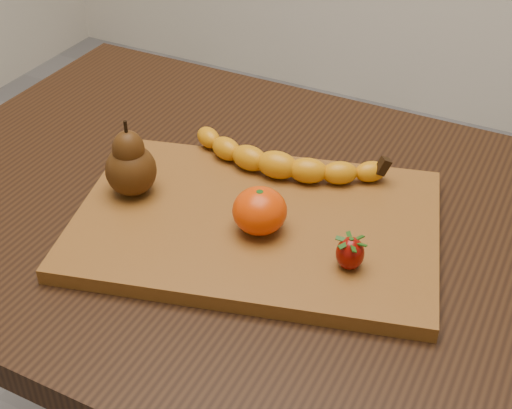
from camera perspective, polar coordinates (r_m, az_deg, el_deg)
The scene contains 6 objects.
table at distance 1.00m, azimuth -0.39°, elevation -4.96°, with size 1.00×0.70×0.76m.
cutting_board at distance 0.90m, azimuth 0.00°, elevation -1.54°, with size 0.45×0.30×0.02m, color brown.
banana at distance 0.96m, azimuth 1.71°, elevation 3.19°, with size 0.24×0.06×0.04m, color orange, non-canonical shape.
pear at distance 0.92m, azimuth -10.09°, elevation 3.70°, with size 0.07×0.07×0.10m, color #44260B, non-canonical shape.
mandarin at distance 0.86m, azimuth 0.30°, elevation -0.50°, with size 0.07×0.07×0.06m, color #E13C02.
strawberry at distance 0.81m, azimuth 7.54°, elevation -3.81°, with size 0.03×0.03×0.04m, color #7F0903, non-canonical shape.
Camera 1 is at (0.35, -0.67, 1.32)m, focal length 50.00 mm.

